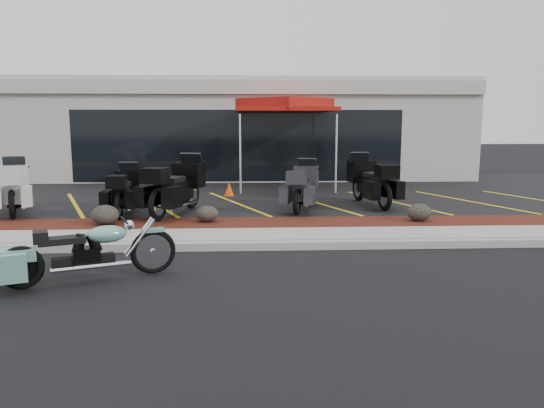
{
  "coord_description": "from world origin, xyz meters",
  "views": [
    {
      "loc": [
        0.28,
        -8.9,
        2.42
      ],
      "look_at": [
        0.77,
        1.2,
        0.82
      ],
      "focal_mm": 35.0,
      "sensor_mm": 36.0,
      "label": 1
    }
  ],
  "objects": [
    {
      "name": "ground",
      "position": [
        0.0,
        0.0,
        0.0
      ],
      "size": [
        90.0,
        90.0,
        0.0
      ],
      "primitive_type": "plane",
      "color": "black",
      "rests_on": "ground"
    },
    {
      "name": "curb",
      "position": [
        0.0,
        0.9,
        0.07
      ],
      "size": [
        24.0,
        0.25,
        0.15
      ],
      "primitive_type": "cube",
      "color": "gray",
      "rests_on": "ground"
    },
    {
      "name": "mulch_bed",
      "position": [
        0.0,
        2.8,
        0.08
      ],
      "size": [
        24.0,
        1.2,
        0.16
      ],
      "primitive_type": "cube",
      "color": "#39170D",
      "rests_on": "ground"
    },
    {
      "name": "touring_black_mid",
      "position": [
        -1.14,
        4.78,
        0.88
      ],
      "size": [
        1.72,
        2.67,
        1.45
      ],
      "primitive_type": null,
      "rotation": [
        0.0,
        0.0,
        1.24
      ],
      "color": "black",
      "rests_on": "upper_lot"
    },
    {
      "name": "boulder_mid",
      "position": [
        -0.62,
        2.9,
        0.34
      ],
      "size": [
        0.52,
        0.43,
        0.37
      ],
      "primitive_type": "ellipsoid",
      "color": "black",
      "rests_on": "mulch_bed"
    },
    {
      "name": "touring_white",
      "position": [
        -5.7,
        5.05,
        0.83
      ],
      "size": [
        1.63,
        2.5,
        1.36
      ],
      "primitive_type": null,
      "rotation": [
        0.0,
        0.0,
        1.92
      ],
      "color": "silver",
      "rests_on": "upper_lot"
    },
    {
      "name": "boulder_left",
      "position": [
        -2.82,
        2.67,
        0.38
      ],
      "size": [
        0.61,
        0.51,
        0.44
      ],
      "primitive_type": "ellipsoid",
      "color": "black",
      "rests_on": "mulch_bed"
    },
    {
      "name": "hero_cruiser",
      "position": [
        -1.21,
        -0.66,
        0.48
      ],
      "size": [
        2.76,
        1.63,
        0.95
      ],
      "primitive_type": null,
      "rotation": [
        0.0,
        0.0,
        0.38
      ],
      "color": "#659D91",
      "rests_on": "ground"
    },
    {
      "name": "boulder_right",
      "position": [
        4.19,
        2.77,
        0.36
      ],
      "size": [
        0.56,
        0.46,
        0.39
      ],
      "primitive_type": "ellipsoid",
      "color": "black",
      "rests_on": "mulch_bed"
    },
    {
      "name": "popup_canopy",
      "position": [
        1.59,
        9.12,
        2.87
      ],
      "size": [
        4.21,
        4.21,
        3.0
      ],
      "rotation": [
        0.0,
        0.0,
        -0.39
      ],
      "color": "silver",
      "rests_on": "upper_lot"
    },
    {
      "name": "touring_grey",
      "position": [
        1.9,
        5.22,
        0.79
      ],
      "size": [
        1.37,
        2.33,
        1.28
      ],
      "primitive_type": null,
      "rotation": [
        0.0,
        0.0,
        1.31
      ],
      "color": "#2F2F34",
      "rests_on": "upper_lot"
    },
    {
      "name": "dealership_building",
      "position": [
        0.0,
        14.47,
        2.01
      ],
      "size": [
        18.0,
        8.16,
        4.0
      ],
      "color": "#ACA69B",
      "rests_on": "ground"
    },
    {
      "name": "sidewalk",
      "position": [
        0.0,
        1.6,
        0.07
      ],
      "size": [
        24.0,
        1.2,
        0.15
      ],
      "primitive_type": "cube",
      "color": "gray",
      "rests_on": "ground"
    },
    {
      "name": "upper_lot",
      "position": [
        0.0,
        8.2,
        0.07
      ],
      "size": [
        26.0,
        9.6,
        0.15
      ],
      "primitive_type": "cube",
      "color": "black",
      "rests_on": "ground"
    },
    {
      "name": "touring_black_front",
      "position": [
        -2.74,
        4.82,
        0.76
      ],
      "size": [
        0.89,
        2.14,
        1.22
      ],
      "primitive_type": null,
      "rotation": [
        0.0,
        0.0,
        1.61
      ],
      "color": "black",
      "rests_on": "upper_lot"
    },
    {
      "name": "touring_black_rear",
      "position": [
        3.46,
        5.9,
        0.85
      ],
      "size": [
        1.32,
        2.52,
        1.4
      ],
      "primitive_type": null,
      "rotation": [
        0.0,
        0.0,
        1.75
      ],
      "color": "black",
      "rests_on": "upper_lot"
    },
    {
      "name": "traffic_cone",
      "position": [
        -0.25,
        7.12,
        0.36
      ],
      "size": [
        0.29,
        0.29,
        0.42
      ],
      "primitive_type": "cone",
      "rotation": [
        0.0,
        0.0,
        -0.01
      ],
      "color": "#F04808",
      "rests_on": "upper_lot"
    }
  ]
}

